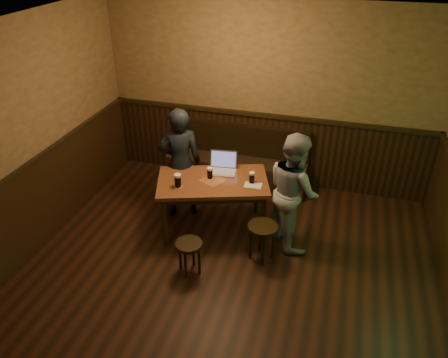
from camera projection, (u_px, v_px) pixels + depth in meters
name	position (u px, v px, depth m)	size (l,w,h in m)	color
room	(213.00, 212.00, 4.28)	(5.04, 6.04, 2.84)	black
bench	(237.00, 166.00, 6.92)	(2.20, 0.50, 0.95)	black
pub_table	(213.00, 187.00, 5.71)	(1.61, 1.22, 0.77)	#552A18
stool_left	(189.00, 249.00, 5.12)	(0.33, 0.33, 0.43)	black
stool_right	(262.00, 232.00, 5.30)	(0.46, 0.46, 0.50)	black
pint_left	(178.00, 180.00, 5.48)	(0.12, 0.12, 0.18)	#A93714
pint_mid	(210.00, 173.00, 5.66)	(0.10, 0.10, 0.16)	#A93714
pint_right	(252.00, 177.00, 5.57)	(0.10, 0.10, 0.15)	#A93714
laptop	(223.00, 166.00, 5.85)	(0.40, 0.33, 0.25)	silver
menu	(253.00, 185.00, 5.55)	(0.22, 0.15, 0.00)	silver
person_suit	(180.00, 163.00, 5.98)	(0.58, 0.38, 1.60)	black
person_grey	(293.00, 190.00, 5.42)	(0.75, 0.58, 1.54)	#99999F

